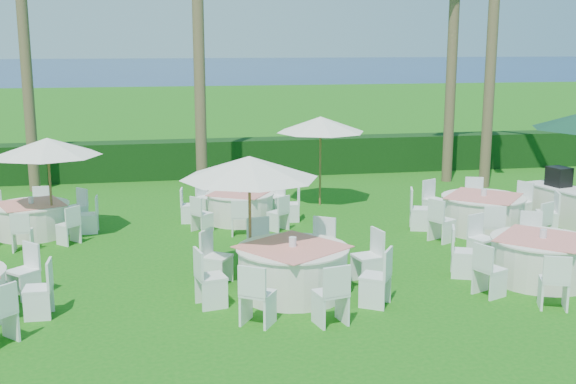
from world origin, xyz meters
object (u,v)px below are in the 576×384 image
object	(u,v)px
banquet_table_b	(293,269)
umbrella_d	(321,124)
banquet_table_f	(483,213)
umbrella_c	(48,147)
banquet_table_c	(541,258)
umbrella_b	(249,167)
banquet_table_e	(240,206)
banquet_table_d	(32,219)

from	to	relation	value
banquet_table_b	umbrella_d	xyz separation A→B (m)	(2.09, 6.80, 1.74)
banquet_table_f	umbrella_c	distance (m)	10.05
umbrella_d	banquet_table_c	bearing A→B (deg)	-69.62
banquet_table_c	umbrella_b	distance (m)	5.67
banquet_table_e	umbrella_c	world-z (taller)	umbrella_c
umbrella_c	banquet_table_c	bearing A→B (deg)	-27.46
banquet_table_f	banquet_table_e	bearing A→B (deg)	160.28
banquet_table_f	umbrella_d	world-z (taller)	umbrella_d
banquet_table_d	umbrella_d	bearing A→B (deg)	14.28
banquet_table_b	umbrella_c	size ratio (longest dim) A/B	1.46
banquet_table_b	umbrella_b	size ratio (longest dim) A/B	1.37
banquet_table_d	umbrella_d	distance (m)	7.65
banquet_table_c	banquet_table_e	distance (m)	7.40
banquet_table_c	umbrella_d	size ratio (longest dim) A/B	1.33
banquet_table_d	banquet_table_e	xyz separation A→B (m)	(4.85, 0.37, -0.00)
umbrella_b	umbrella_d	size ratio (longest dim) A/B	1.05
banquet_table_d	umbrella_b	bearing A→B (deg)	-42.87
banquet_table_c	banquet_table_d	xyz separation A→B (m)	(-9.79, 5.13, -0.04)
banquet_table_e	umbrella_d	world-z (taller)	umbrella_d
banquet_table_f	banquet_table_d	bearing A→B (deg)	171.26
banquet_table_d	banquet_table_f	size ratio (longest dim) A/B	0.88
banquet_table_b	banquet_table_f	world-z (taller)	banquet_table_b
banquet_table_b	banquet_table_d	xyz separation A→B (m)	(-5.12, 4.96, -0.07)
umbrella_d	umbrella_b	bearing A→B (deg)	-114.50
umbrella_c	umbrella_d	bearing A→B (deg)	17.54
banquet_table_d	banquet_table_e	size ratio (longest dim) A/B	1.00
banquet_table_c	banquet_table_e	bearing A→B (deg)	131.95
umbrella_c	banquet_table_e	bearing A→B (deg)	8.63
banquet_table_c	banquet_table_d	bearing A→B (deg)	152.37
banquet_table_c	umbrella_c	bearing A→B (deg)	152.54
banquet_table_b	umbrella_d	distance (m)	7.32
banquet_table_c	umbrella_d	world-z (taller)	umbrella_d
banquet_table_c	banquet_table_e	world-z (taller)	banquet_table_c
umbrella_b	umbrella_c	xyz separation A→B (m)	(-3.99, 3.87, -0.07)
banquet_table_c	umbrella_c	size ratio (longest dim) A/B	1.35
banquet_table_b	umbrella_c	distance (m)	6.78
banquet_table_d	umbrella_d	world-z (taller)	umbrella_d
banquet_table_d	banquet_table_c	bearing A→B (deg)	-27.63
banquet_table_c	banquet_table_e	size ratio (longest dim) A/B	1.09
banquet_table_f	umbrella_b	distance (m)	6.60
banquet_table_e	banquet_table_f	world-z (taller)	banquet_table_f
banquet_table_b	banquet_table_c	distance (m)	4.68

